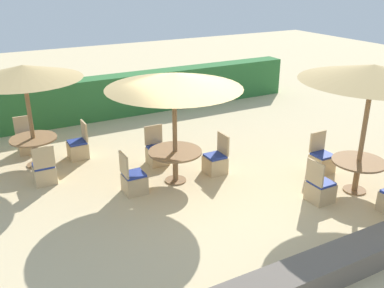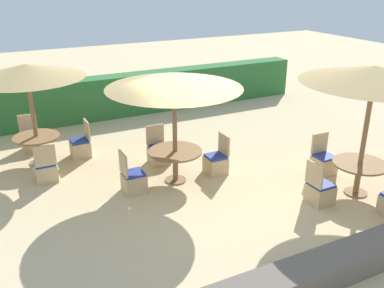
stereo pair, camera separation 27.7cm
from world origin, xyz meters
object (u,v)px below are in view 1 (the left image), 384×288
Objects in this scene: patio_chair_back_left_east at (78,148)px; round_table_center at (175,157)px; parasol_back_left at (23,73)px; parasol_center at (174,81)px; patio_chair_center_east at (216,162)px; patio_chair_center_north at (157,153)px; parasol_front_right at (373,73)px; round_table_front_right at (358,167)px; patio_chair_front_right_west at (320,190)px; patio_chair_back_left_south at (44,172)px; patio_chair_front_right_north at (321,161)px; patio_chair_back_left_north at (27,143)px; patio_chair_center_west at (134,181)px; round_table_back_left at (34,144)px.

round_table_center is at bearing -145.93° from patio_chair_back_left_east.
parasol_center is (2.60, -2.37, 0.02)m from parasol_back_left.
patio_chair_center_east is 1.50m from patio_chair_center_north.
parasol_front_right reaches higher than round_table_front_right.
patio_chair_back_left_south is at bearing -126.35° from patio_chair_front_right_west.
patio_chair_front_right_north is at bearing 87.01° from parasol_front_right.
parasol_front_right is 2.54m from patio_chair_front_right_north.
parasol_front_right is 3.91m from parasol_center.
patio_chair_front_right_west reaches higher than round_table_front_right.
patio_chair_back_left_east is at bearing 137.31° from patio_chair_back_left_north.
round_table_center is 1.27× the size of patio_chair_center_east.
parasol_center is (2.66, -3.33, 2.04)m from patio_chair_back_left_north.
patio_chair_back_left_south and patio_chair_center_west have the same top height.
parasol_front_right is (4.76, -4.58, 2.30)m from patio_chair_back_left_east.
patio_chair_front_right_west is at bearing -43.80° from round_table_back_left.
patio_chair_back_left_south is (0.00, -1.07, -2.02)m from parasol_back_left.
patio_chair_front_right_west is 1.00× the size of patio_chair_center_north.
patio_chair_back_left_north is 8.40m from parasol_front_right.
patio_chair_front_right_north and patio_chair_center_east have the same top height.
patio_chair_front_right_west reaches higher than round_table_back_left.
patio_chair_center_east is at bearing 89.98° from patio_chair_center_west.
parasol_front_right is (5.84, -5.58, 2.30)m from patio_chair_back_left_north.
patio_chair_back_left_east is at bearing -140.43° from patio_chair_front_right_west.
patio_chair_center_east is at bearing 137.35° from patio_chair_back_left_north.
patio_chair_back_left_south is (0.06, -2.03, 0.00)m from patio_chair_back_left_north.
round_table_back_left is 1.18× the size of patio_chair_front_right_north.
patio_chair_back_left_south and patio_chair_center_east have the same top height.
parasol_center is at bearing 90.00° from round_table_center.
patio_chair_center_north is (-2.16, 3.29, 0.00)m from patio_chair_front_right_west.
parasol_center is at bearing -42.31° from parasol_back_left.
parasol_center is 3.10× the size of patio_chair_center_west.
round_table_back_left is 0.93× the size of round_table_center.
parasol_center is at bearing -145.93° from patio_chair_back_left_east.
round_table_back_left reaches higher than round_table_front_right.
parasol_back_left reaches higher than patio_chair_center_north.
patio_chair_back_left_south is at bearing 91.65° from patio_chair_back_left_north.
round_table_front_right is (5.79, -4.62, -1.72)m from parasol_back_left.
patio_chair_center_east is at bearing 134.63° from parasol_front_right.
round_table_front_right is at bearing 133.55° from patio_chair_center_north.
patio_chair_center_north is (2.69, -2.26, 0.00)m from patio_chair_back_left_north.
patio_chair_back_left_south reaches higher than round_table_center.
patio_chair_center_west is at bearing -176.70° from round_table_center.
patio_chair_front_right_north is 4.01m from parasol_center.
patio_chair_center_east is (2.59, -2.39, 0.00)m from patio_chair_back_left_east.
patio_chair_back_left_east reaches higher than round_table_front_right.
patio_chair_front_right_west is (4.78, -3.52, 0.00)m from patio_chair_back_left_south.
patio_chair_front_right_north is 3.47m from round_table_center.
round_table_front_right is 1.12m from patio_chair_front_right_north.
round_table_front_right is at bearing -38.62° from round_table_back_left.
patio_chair_front_right_west is at bearing 178.04° from parasol_front_right.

